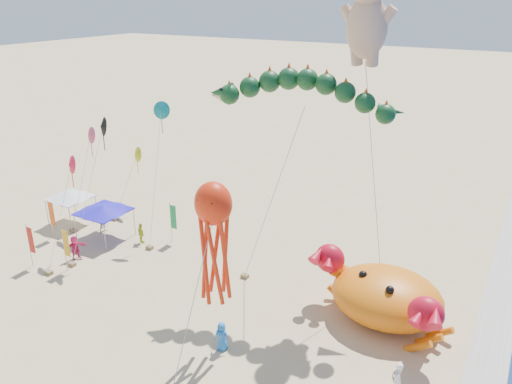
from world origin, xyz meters
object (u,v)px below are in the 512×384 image
canopy_blue (103,209)px  canopy_white (70,195)px  octopus_kite (214,234)px  dragon_kite (302,98)px  crab_inflatable (386,296)px  cherub_kite (367,16)px

canopy_blue → canopy_white: bearing=172.1°
octopus_kite → canopy_white: octopus_kite is taller
dragon_kite → octopus_kite: 9.28m
crab_inflatable → octopus_kite: size_ratio=0.92×
cherub_kite → canopy_white: size_ratio=5.81×
octopus_kite → canopy_white: size_ratio=2.90×
octopus_kite → crab_inflatable: bearing=43.6°
crab_inflatable → dragon_kite: bearing=172.9°
crab_inflatable → canopy_blue: 21.68m
canopy_blue → canopy_white: same height
crab_inflatable → canopy_white: size_ratio=2.65×
dragon_kite → cherub_kite: cherub_kite is taller
canopy_blue → octopus_kite: bearing=-23.3°
cherub_kite → dragon_kite: bearing=-135.1°
dragon_kite → canopy_white: (-20.02, -0.53, -9.76)m
crab_inflatable → octopus_kite: (-7.04, -6.70, 5.08)m
octopus_kite → canopy_blue: 16.49m
dragon_kite → cherub_kite: 5.58m
octopus_kite → canopy_blue: size_ratio=2.58×
cherub_kite → canopy_blue: size_ratio=5.16×
cherub_kite → octopus_kite: size_ratio=2.00×
octopus_kite → canopy_white: 20.64m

